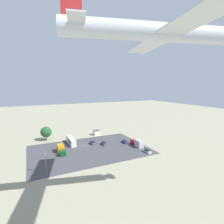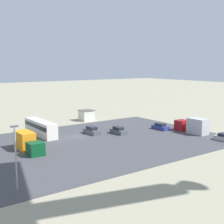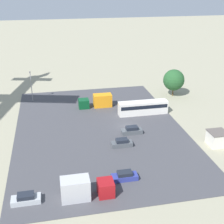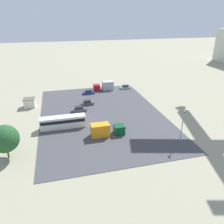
{
  "view_description": "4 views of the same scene",
  "coord_description": "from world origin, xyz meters",
  "views": [
    {
      "loc": [
        24.16,
        79.67,
        29.26
      ],
      "look_at": [
        -0.27,
        29.24,
        20.71
      ],
      "focal_mm": 28.0,
      "sensor_mm": 36.0,
      "label": 1
    },
    {
      "loc": [
        31.68,
        56.0,
        15.1
      ],
      "look_at": [
        -3.44,
        7.62,
        5.9
      ],
      "focal_mm": 50.0,
      "sensor_mm": 36.0,
      "label": 2
    },
    {
      "loc": [
        -60.06,
        15.56,
        30.2
      ],
      "look_at": [
        -3.14,
        3.89,
        5.14
      ],
      "focal_mm": 50.0,
      "sensor_mm": 36.0,
      "label": 3
    },
    {
      "loc": [
        58.7,
        -5.73,
        27.59
      ],
      "look_at": [
        4.31,
        8.21,
        2.39
      ],
      "focal_mm": 35.0,
      "sensor_mm": 36.0,
      "label": 4
    }
  ],
  "objects": [
    {
      "name": "parking_lot_surface",
      "position": [
        0.0,
        6.04,
        0.04
      ],
      "size": [
        52.36,
        35.57,
        0.08
      ],
      "color": "#424247",
      "rests_on": "ground"
    },
    {
      "name": "parked_car_1",
      "position": [
        -3.68,
        -0.22,
        0.77
      ],
      "size": [
        1.77,
        4.37,
        1.64
      ],
      "rotation": [
        0.0,
        0.0,
        3.14
      ],
      "color": "#4C5156",
      "rests_on": "ground"
    },
    {
      "name": "shed_building",
      "position": [
        -11.56,
        -15.34,
        1.43
      ],
      "size": [
        3.56,
        3.55,
        2.85
      ],
      "color": "silver",
      "rests_on": "ground"
    },
    {
      "name": "bus",
      "position": [
        5.81,
        -5.5,
        1.79
      ],
      "size": [
        2.47,
        11.81,
        3.17
      ],
      "color": "silver",
      "rests_on": "ground"
    },
    {
      "name": "parked_car_0",
      "position": [
        -19.15,
        5.1,
        0.69
      ],
      "size": [
        1.72,
        4.24,
        1.45
      ],
      "color": "navy",
      "rests_on": "ground"
    },
    {
      "name": "parked_car_2",
      "position": [
        -8.47,
        3.05,
        0.73
      ],
      "size": [
        1.75,
        4.07,
        1.56
      ],
      "color": "#4C5156",
      "rests_on": "ground"
    },
    {
      "name": "parked_truck_0",
      "position": [
        -22.31,
        12.03,
        1.63
      ],
      "size": [
        2.59,
        7.85,
        3.39
      ],
      "rotation": [
        0.0,
        0.0,
        3.14
      ],
      "color": "maroon",
      "rests_on": "ground"
    },
    {
      "name": "parked_car_3",
      "position": [
        -21.75,
        20.48,
        0.69
      ],
      "size": [
        1.82,
        4.25,
        1.46
      ],
      "rotation": [
        0.0,
        0.0,
        3.14
      ],
      "color": "#ADB2B7",
      "rests_on": "ground"
    },
    {
      "name": "ground_plane",
      "position": [
        0.0,
        0.0,
        0.0
      ],
      "size": [
        400.0,
        400.0,
        0.0
      ],
      "primitive_type": "plane",
      "color": "gray"
    },
    {
      "name": "tree_near_shed",
      "position": [
        16.45,
        -17.36,
        4.55
      ],
      "size": [
        5.79,
        5.79,
        7.45
      ],
      "color": "brown",
      "rests_on": "ground"
    },
    {
      "name": "light_pole_lot_centre",
      "position": [
        20.04,
        20.68,
        4.5
      ],
      "size": [
        0.9,
        0.28,
        7.98
      ],
      "color": "gray",
      "rests_on": "ground"
    },
    {
      "name": "parked_truck_1",
      "position": [
        12.5,
        4.49,
        1.53
      ],
      "size": [
        2.49,
        8.35,
        3.18
      ],
      "color": "#0C4723",
      "rests_on": "ground"
    }
  ]
}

